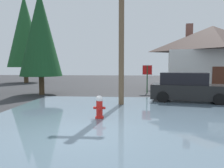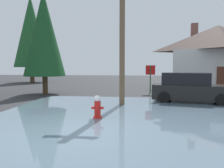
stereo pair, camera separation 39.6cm
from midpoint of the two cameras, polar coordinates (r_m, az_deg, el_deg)
name	(u,v)px [view 1 (the left image)]	position (r m, az deg, el deg)	size (l,w,h in m)	color
ground_plane	(79,136)	(7.28, -9.84, -12.64)	(80.00, 80.00, 0.10)	#2D2D30
flood_puddle	(122,115)	(9.61, 1.26, -7.81)	(10.55, 10.66, 0.05)	slate
lane_stop_bar	(70,150)	(6.04, -12.26, -15.83)	(4.42, 0.30, 0.01)	silver
fire_hydrant	(99,108)	(8.98, -4.42, -5.89)	(0.47, 0.40, 0.94)	red
utility_pole	(121,20)	(12.19, 1.41, 15.56)	(1.60, 0.28, 8.45)	brown
stop_sign_far	(147,73)	(17.12, 8.11, 2.62)	(0.71, 0.08, 2.11)	#1E4C28
house	(212,57)	(21.43, 23.05, 6.25)	(8.68, 8.08, 5.86)	silver
parked_car	(188,88)	(13.78, 17.63, -0.95)	(4.56, 2.71, 1.69)	black
pine_tree_tall_left	(25,31)	(29.73, -21.26, 12.15)	(4.15, 4.15, 10.39)	#4C3823
pine_tree_mid_left	(40,33)	(17.32, -18.04, 11.95)	(2.96, 2.96, 7.40)	#4C3823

